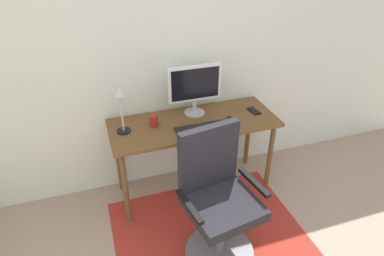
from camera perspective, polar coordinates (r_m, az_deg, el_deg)
wall_back at (r=2.82m, az=-8.94°, el=13.30°), size 6.00×0.10×2.60m
area_rug at (r=2.80m, az=3.82°, el=-19.14°), size 1.50×1.42×0.01m
desk at (r=2.86m, az=0.33°, el=-0.35°), size 1.42×0.55×0.74m
monitor at (r=2.82m, az=0.46°, el=7.19°), size 0.45×0.18×0.44m
keyboard at (r=2.71m, az=1.61°, el=0.02°), size 0.43×0.13×0.02m
computer_mouse at (r=2.84m, az=6.65°, el=1.54°), size 0.06×0.10×0.03m
coffee_cup at (r=2.75m, az=-6.54°, el=1.23°), size 0.07×0.07×0.10m
cell_phone at (r=3.02m, az=10.47°, el=2.89°), size 0.08×0.15×0.01m
desk_lamp at (r=2.61m, az=-12.11°, el=4.35°), size 0.11×0.11×0.39m
office_chair at (r=2.44m, az=4.38°, el=-13.37°), size 0.59×0.53×1.04m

